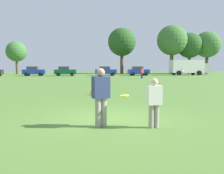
% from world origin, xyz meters
% --- Properties ---
extents(ground_plane, '(146.44, 146.44, 0.00)m').
position_xyz_m(ground_plane, '(0.00, 0.00, 0.00)').
color(ground_plane, '#517A33').
extents(player_thrower, '(0.57, 0.43, 1.79)m').
position_xyz_m(player_thrower, '(-0.34, -1.00, 1.01)').
color(player_thrower, gray).
rests_on(player_thrower, ground).
extents(player_defender, '(0.47, 0.31, 1.50)m').
position_xyz_m(player_defender, '(1.23, -1.30, 0.84)').
color(player_defender, gray).
rests_on(player_defender, ground).
extents(frisbee, '(0.27, 0.27, 0.07)m').
position_xyz_m(frisbee, '(0.37, -1.13, 0.97)').
color(frisbee, yellow).
extents(traffic_cone, '(0.32, 0.32, 0.48)m').
position_xyz_m(traffic_cone, '(-0.40, 6.91, 0.23)').
color(traffic_cone, '#D8590C').
rests_on(traffic_cone, ground).
extents(parked_car_mid_left, '(4.24, 2.29, 1.82)m').
position_xyz_m(parked_car_mid_left, '(-10.79, 38.48, 0.92)').
color(parked_car_mid_left, navy).
rests_on(parked_car_mid_left, ground).
extents(parked_car_center, '(4.24, 2.29, 1.82)m').
position_xyz_m(parked_car_center, '(-4.75, 37.86, 0.92)').
color(parked_car_center, '#0C4C2D').
rests_on(parked_car_center, ground).
extents(parked_car_mid_right, '(4.24, 2.29, 1.82)m').
position_xyz_m(parked_car_mid_right, '(3.17, 37.98, 0.92)').
color(parked_car_mid_right, navy).
rests_on(parked_car_mid_right, ground).
extents(parked_car_near_right, '(4.24, 2.29, 1.82)m').
position_xyz_m(parked_car_near_right, '(9.77, 37.61, 0.92)').
color(parked_car_near_right, navy).
rests_on(parked_car_near_right, ground).
extents(box_truck, '(8.55, 3.14, 3.18)m').
position_xyz_m(box_truck, '(21.07, 38.91, 1.75)').
color(box_truck, white).
rests_on(box_truck, ground).
extents(bystander_sideline_watcher, '(0.49, 0.37, 1.59)m').
position_xyz_m(bystander_sideline_watcher, '(16.79, 32.42, 0.90)').
color(bystander_sideline_watcher, gray).
rests_on(bystander_sideline_watcher, ground).
extents(bystander_far_jogger, '(0.52, 0.46, 1.64)m').
position_xyz_m(bystander_far_jogger, '(7.80, 26.68, 0.93)').
color(bystander_far_jogger, '#1E234C').
rests_on(bystander_far_jogger, ground).
extents(tree_center_elm, '(4.71, 4.71, 7.66)m').
position_xyz_m(tree_center_elm, '(-16.79, 48.65, 5.27)').
color(tree_center_elm, brown).
rests_on(tree_center_elm, ground).
extents(tree_east_birch, '(7.17, 7.17, 11.65)m').
position_xyz_m(tree_east_birch, '(8.56, 51.19, 8.01)').
color(tree_east_birch, brown).
rests_on(tree_east_birch, ground).
extents(tree_east_oak, '(7.18, 7.18, 11.67)m').
position_xyz_m(tree_east_oak, '(19.89, 46.03, 8.03)').
color(tree_east_oak, brown).
rests_on(tree_east_oak, ground).
extents(tree_far_east_pine, '(6.20, 6.20, 10.07)m').
position_xyz_m(tree_far_east_pine, '(24.73, 46.83, 6.93)').
color(tree_far_east_pine, brown).
rests_on(tree_far_east_pine, ground).
extents(tree_far_west_pine, '(6.46, 6.46, 10.49)m').
position_xyz_m(tree_far_west_pine, '(29.38, 46.95, 7.22)').
color(tree_far_west_pine, brown).
rests_on(tree_far_west_pine, ground).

